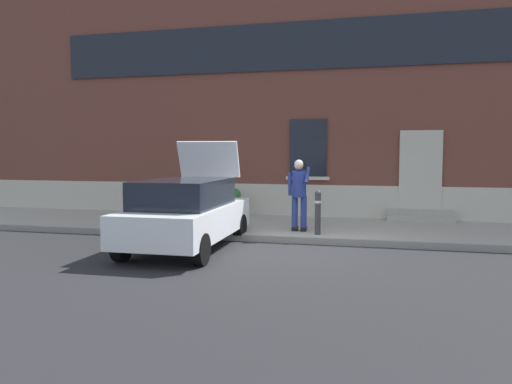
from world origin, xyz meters
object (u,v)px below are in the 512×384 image
(hatchback_car_white, at_px, (187,212))
(person_on_phone, at_px, (299,190))
(bollard_far_left, at_px, (184,207))
(planter_charcoal, at_px, (234,201))
(bollard_near_person, at_px, (318,211))
(planter_cream, at_px, (154,200))

(hatchback_car_white, distance_m, person_on_phone, 2.93)
(bollard_far_left, xyz_separation_m, planter_charcoal, (0.50, 2.67, -0.11))
(bollard_far_left, distance_m, planter_charcoal, 2.72)
(bollard_far_left, height_order, planter_charcoal, bollard_far_left)
(bollard_near_person, distance_m, planter_cream, 5.93)
(person_on_phone, height_order, planter_cream, person_on_phone)
(bollard_near_person, bearing_deg, bollard_far_left, 180.00)
(person_on_phone, xyz_separation_m, planter_cream, (-4.88, 2.15, -0.54))
(hatchback_car_white, bearing_deg, planter_cream, 123.73)
(bollard_far_left, height_order, planter_cream, bollard_far_left)
(hatchback_car_white, distance_m, planter_cream, 5.01)
(bollard_far_left, bearing_deg, planter_cream, 129.21)
(bollard_near_person, distance_m, person_on_phone, 0.75)
(hatchback_car_white, height_order, planter_cream, hatchback_car_white)
(bollard_far_left, bearing_deg, person_on_phone, 7.11)
(hatchback_car_white, xyz_separation_m, person_on_phone, (2.10, 2.01, 0.35))
(bollard_near_person, xyz_separation_m, planter_charcoal, (-2.84, 2.67, -0.11))
(bollard_near_person, height_order, planter_charcoal, bollard_near_person)
(hatchback_car_white, height_order, person_on_phone, hatchback_car_white)
(bollard_far_left, distance_m, planter_cream, 3.24)
(bollard_far_left, bearing_deg, bollard_near_person, 0.00)
(person_on_phone, bearing_deg, planter_cream, 145.18)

